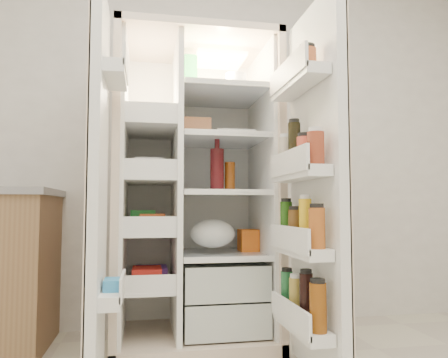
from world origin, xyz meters
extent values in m
cube|color=silver|center=(0.00, 2.00, 1.35)|extent=(4.00, 0.02, 2.70)
cube|color=beige|center=(-0.12, 1.93, 0.90)|extent=(0.92, 0.04, 1.80)
cube|color=beige|center=(-0.56, 1.60, 0.90)|extent=(0.04, 0.70, 1.80)
cube|color=beige|center=(0.32, 1.60, 0.90)|extent=(0.04, 0.70, 1.80)
cube|color=beige|center=(-0.12, 1.60, 1.78)|extent=(0.92, 0.70, 0.04)
cube|color=beige|center=(-0.12, 1.60, 0.04)|extent=(0.92, 0.70, 0.08)
cube|color=white|center=(-0.12, 1.90, 0.92)|extent=(0.84, 0.02, 1.68)
cube|color=white|center=(-0.53, 1.60, 0.92)|extent=(0.02, 0.62, 1.68)
cube|color=white|center=(0.29, 1.60, 0.92)|extent=(0.02, 0.62, 1.68)
cube|color=white|center=(-0.23, 1.60, 0.92)|extent=(0.03, 0.62, 1.68)
cube|color=#BBC4BE|center=(0.04, 1.58, 0.18)|extent=(0.47, 0.52, 0.19)
cube|color=#BBC4BE|center=(0.04, 1.58, 0.39)|extent=(0.47, 0.52, 0.19)
cube|color=#FFD18C|center=(0.04, 1.65, 1.72)|extent=(0.30, 0.30, 0.02)
cube|color=white|center=(-0.38, 1.60, 0.35)|extent=(0.28, 0.58, 0.02)
cube|color=white|center=(-0.38, 1.60, 0.65)|extent=(0.28, 0.58, 0.02)
cube|color=white|center=(-0.38, 1.60, 0.95)|extent=(0.28, 0.58, 0.02)
cube|color=white|center=(-0.38, 1.60, 1.25)|extent=(0.28, 0.58, 0.02)
cube|color=white|center=(0.04, 1.60, 0.52)|extent=(0.49, 0.58, 0.01)
cube|color=white|center=(0.04, 1.60, 0.88)|extent=(0.49, 0.58, 0.01)
cube|color=white|center=(0.04, 1.60, 1.20)|extent=(0.49, 0.58, 0.02)
cube|color=white|center=(0.04, 1.60, 1.48)|extent=(0.49, 0.58, 0.02)
cube|color=red|center=(-0.38, 1.60, 0.41)|extent=(0.16, 0.20, 0.10)
cube|color=#238335|center=(-0.38, 1.60, 0.72)|extent=(0.14, 0.18, 0.12)
cube|color=silver|center=(-0.38, 1.60, 0.99)|extent=(0.20, 0.22, 0.07)
cube|color=yellow|center=(-0.38, 1.60, 1.33)|extent=(0.15, 0.16, 0.14)
cube|color=purple|center=(-0.38, 1.60, 0.40)|extent=(0.18, 0.20, 0.09)
cube|color=orange|center=(-0.38, 1.60, 0.71)|extent=(0.14, 0.18, 0.10)
cube|color=white|center=(-0.38, 1.60, 1.02)|extent=(0.16, 0.16, 0.12)
sphere|color=orange|center=(-0.09, 1.50, 0.12)|extent=(0.07, 0.07, 0.07)
sphere|color=orange|center=(0.00, 1.54, 0.12)|extent=(0.07, 0.07, 0.07)
sphere|color=orange|center=(0.10, 1.50, 0.12)|extent=(0.07, 0.07, 0.07)
sphere|color=orange|center=(-0.04, 1.64, 0.12)|extent=(0.07, 0.07, 0.07)
sphere|color=orange|center=(0.06, 1.62, 0.12)|extent=(0.07, 0.07, 0.07)
sphere|color=orange|center=(0.16, 1.58, 0.12)|extent=(0.07, 0.07, 0.07)
sphere|color=orange|center=(-0.12, 1.58, 0.12)|extent=(0.07, 0.07, 0.07)
ellipsoid|color=#3F6822|center=(0.04, 1.60, 0.40)|extent=(0.26, 0.24, 0.11)
cylinder|color=#470F12|center=(0.00, 1.50, 1.01)|extent=(0.08, 0.08, 0.25)
cylinder|color=#71320C|center=(0.08, 1.52, 0.97)|extent=(0.06, 0.06, 0.17)
cube|color=green|center=(-0.15, 1.60, 1.60)|extent=(0.08, 0.08, 0.23)
cylinder|color=white|center=(0.12, 1.54, 1.54)|extent=(0.12, 0.12, 0.11)
cylinder|color=#B26829|center=(0.11, 1.65, 1.53)|extent=(0.07, 0.07, 0.09)
cube|color=white|center=(0.13, 1.59, 1.24)|extent=(0.24, 0.10, 0.06)
cube|color=#A36641|center=(-0.13, 1.55, 1.26)|extent=(0.18, 0.10, 0.11)
ellipsoid|color=silver|center=(-0.02, 1.55, 0.61)|extent=(0.26, 0.24, 0.17)
cube|color=orange|center=(0.22, 1.65, 0.59)|extent=(0.11, 0.13, 0.13)
cube|color=white|center=(-0.62, 1.05, 0.90)|extent=(0.05, 0.40, 1.72)
cube|color=beige|center=(-0.64, 1.05, 0.90)|extent=(0.01, 0.40, 1.72)
cube|color=white|center=(-0.55, 1.05, 0.40)|extent=(0.09, 0.32, 0.06)
cube|color=white|center=(-0.55, 1.05, 1.40)|extent=(0.09, 0.32, 0.06)
cube|color=#338CCC|center=(-0.55, 1.05, 0.43)|extent=(0.07, 0.12, 0.10)
cube|color=white|center=(0.38, 0.96, 0.90)|extent=(0.05, 0.58, 1.72)
cube|color=beige|center=(0.41, 0.96, 0.90)|extent=(0.01, 0.58, 1.72)
cube|color=white|center=(0.30, 0.96, 0.26)|extent=(0.11, 0.50, 0.05)
cube|color=white|center=(0.30, 0.96, 0.60)|extent=(0.11, 0.50, 0.05)
cube|color=white|center=(0.30, 0.96, 0.95)|extent=(0.11, 0.50, 0.05)
cube|color=white|center=(0.30, 0.96, 1.38)|extent=(0.11, 0.50, 0.05)
cylinder|color=brown|center=(0.30, 0.76, 0.39)|extent=(0.07, 0.07, 0.20)
cylinder|color=black|center=(0.30, 0.89, 0.40)|extent=(0.06, 0.06, 0.22)
cylinder|color=#A88D38|center=(0.30, 1.02, 0.38)|extent=(0.06, 0.06, 0.18)
cylinder|color=#206234|center=(0.30, 1.15, 0.38)|extent=(0.06, 0.06, 0.19)
cylinder|color=#A9521C|center=(0.30, 0.76, 0.71)|extent=(0.07, 0.07, 0.17)
cylinder|color=yellow|center=(0.30, 0.89, 0.73)|extent=(0.06, 0.06, 0.21)
cylinder|color=brown|center=(0.30, 1.02, 0.70)|extent=(0.07, 0.07, 0.16)
cylinder|color=#214F12|center=(0.30, 1.15, 0.72)|extent=(0.06, 0.06, 0.20)
cylinder|color=maroon|center=(0.30, 0.76, 1.04)|extent=(0.07, 0.07, 0.14)
cylinder|color=#C84933|center=(0.30, 0.89, 1.04)|extent=(0.07, 0.07, 0.14)
cylinder|color=black|center=(0.30, 1.02, 1.09)|extent=(0.06, 0.06, 0.23)
cylinder|color=#C0B29E|center=(0.30, 1.15, 1.06)|extent=(0.06, 0.06, 0.18)
cylinder|color=#9F4C27|center=(0.30, 0.84, 1.45)|extent=(0.08, 0.08, 0.10)
cylinder|color=brown|center=(0.30, 1.06, 1.45)|extent=(0.08, 0.08, 0.10)
camera|label=1|loc=(-0.41, -0.91, 0.80)|focal=34.00mm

